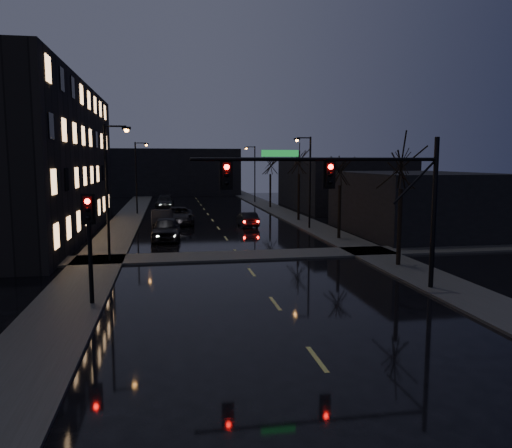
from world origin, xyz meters
name	(u,v)px	position (x,y,z in m)	size (l,w,h in m)	color
ground	(339,389)	(0.00, 0.00, 0.00)	(160.00, 160.00, 0.00)	black
sidewalk_left	(123,225)	(-8.50, 35.00, 0.06)	(3.00, 140.00, 0.12)	#2D2D2B
sidewalk_right	(302,221)	(8.50, 35.00, 0.06)	(3.00, 140.00, 0.12)	#2D2D2B
sidewalk_cross	(240,256)	(0.00, 18.50, 0.06)	(40.00, 3.00, 0.12)	#2D2D2B
apartment_block	(9,160)	(-16.50, 30.00, 6.00)	(12.00, 30.00, 12.00)	black
commercial_right_near	(414,203)	(15.50, 26.00, 2.50)	(10.00, 14.00, 5.00)	black
commercial_right_far	(341,185)	(17.00, 48.00, 3.00)	(12.00, 18.00, 6.00)	black
far_block	(176,172)	(-3.00, 78.00, 4.00)	(22.00, 10.00, 8.00)	black
signal_mast	(356,185)	(3.85, 9.00, 4.87)	(11.11, 0.41, 7.00)	black
signal_pole_left	(89,234)	(-7.50, 8.99, 3.01)	(0.35, 0.41, 4.53)	black
tree_near	(402,156)	(8.40, 14.00, 6.22)	(3.52, 3.52, 8.08)	black
tree_mid_a	(340,162)	(8.40, 24.00, 5.83)	(3.30, 3.30, 7.58)	black
tree_mid_b	(299,154)	(8.40, 36.00, 6.61)	(3.74, 3.74, 8.59)	black
tree_far	(270,160)	(8.40, 50.00, 6.06)	(3.43, 3.43, 7.88)	black
streetlight_l_near	(111,181)	(-7.58, 18.00, 4.77)	(1.53, 0.28, 8.00)	black
streetlight_l_far	(138,172)	(-7.58, 45.00, 4.77)	(1.53, 0.28, 8.00)	black
streetlight_r_mid	(308,174)	(7.58, 30.00, 4.77)	(1.53, 0.28, 8.00)	black
streetlight_r_far	(253,169)	(7.58, 58.00, 4.77)	(1.53, 0.28, 8.00)	black
oncoming_car_a	(166,229)	(-4.54, 26.06, 0.86)	(2.03, 5.05, 1.72)	black
oncoming_car_b	(162,220)	(-4.92, 32.05, 0.84)	(1.79, 5.13, 1.69)	black
oncoming_car_c	(179,216)	(-3.41, 35.34, 0.82)	(2.71, 5.87, 1.63)	black
oncoming_car_d	(165,202)	(-4.78, 52.41, 0.79)	(2.21, 5.45, 1.58)	black
lead_car	(247,219)	(2.71, 32.68, 0.66)	(1.40, 4.02, 1.33)	black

